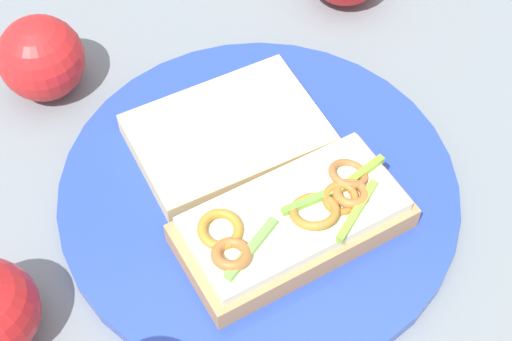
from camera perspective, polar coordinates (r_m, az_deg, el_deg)
The scene contains 5 objects.
ground_plane at distance 0.62m, azimuth 0.00°, elevation -1.79°, with size 2.00×2.00×0.00m, color slate.
plate at distance 0.61m, azimuth 0.00°, elevation -1.45°, with size 0.31×0.31×0.01m, color #2945B2.
sandwich at distance 0.57m, azimuth 2.57°, elevation -3.77°, with size 0.16×0.19×0.04m.
bread_slice_side at distance 0.62m, azimuth -2.30°, elevation 2.68°, with size 0.15×0.10×0.02m, color beige.
apple_4 at distance 0.68m, azimuth -15.70°, elevation 7.97°, with size 0.07×0.07×0.07m, color red.
Camera 1 is at (0.34, 0.00, 0.51)m, focal length 54.32 mm.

